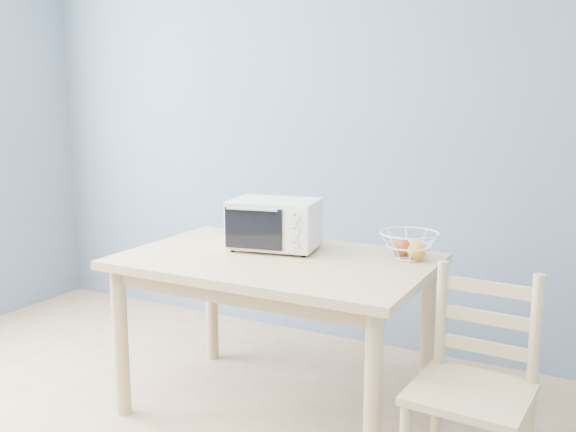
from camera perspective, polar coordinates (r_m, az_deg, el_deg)
The scene contains 4 objects.
dining_table at distance 2.97m, azimuth -1.09°, elevation -5.57°, with size 1.40×0.90×0.75m.
toaster_oven at distance 3.08m, azimuth -1.52°, elevation -0.65°, with size 0.46×0.37×0.24m.
fruit_basket at distance 2.96m, azimuth 10.77°, elevation -2.56°, with size 0.35×0.35×0.12m.
dining_chair at distance 2.48m, azimuth 16.17°, elevation -14.92°, with size 0.43×0.43×0.86m.
Camera 1 is at (1.70, -1.26, 1.47)m, focal length 40.00 mm.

